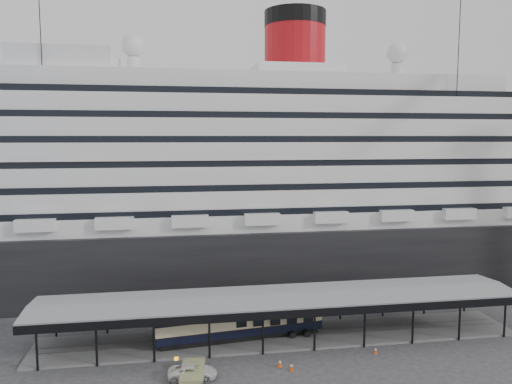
% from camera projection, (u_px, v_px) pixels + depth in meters
% --- Properties ---
extents(ground, '(200.00, 200.00, 0.00)m').
position_uv_depth(ground, '(291.00, 356.00, 53.65)').
color(ground, '#323235').
rests_on(ground, ground).
extents(cruise_ship, '(130.00, 30.00, 43.90)m').
position_uv_depth(cruise_ship, '(247.00, 168.00, 83.01)').
color(cruise_ship, black).
rests_on(cruise_ship, ground).
extents(platform_canopy, '(56.00, 9.18, 5.30)m').
position_uv_depth(platform_canopy, '(281.00, 318.00, 58.30)').
color(platform_canopy, slate).
rests_on(platform_canopy, ground).
extents(port_truck, '(4.95, 2.67, 1.32)m').
position_uv_depth(port_truck, '(193.00, 372.00, 48.57)').
color(port_truck, silver).
rests_on(port_truck, ground).
extents(pullman_carriage, '(19.65, 4.92, 19.13)m').
position_uv_depth(pullman_carriage, '(240.00, 321.00, 57.51)').
color(pullman_carriage, black).
rests_on(pullman_carriage, ground).
extents(traffic_cone_left, '(0.53, 0.53, 0.83)m').
position_uv_depth(traffic_cone_left, '(280.00, 363.00, 51.13)').
color(traffic_cone_left, '#F7500D').
rests_on(traffic_cone_left, ground).
extents(traffic_cone_mid, '(0.49, 0.49, 0.80)m').
position_uv_depth(traffic_cone_mid, '(292.00, 367.00, 50.30)').
color(traffic_cone_mid, '#D9400C').
rests_on(traffic_cone_mid, ground).
extents(traffic_cone_right, '(0.40, 0.40, 0.71)m').
position_uv_depth(traffic_cone_right, '(376.00, 350.00, 54.25)').
color(traffic_cone_right, '#E9480C').
rests_on(traffic_cone_right, ground).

